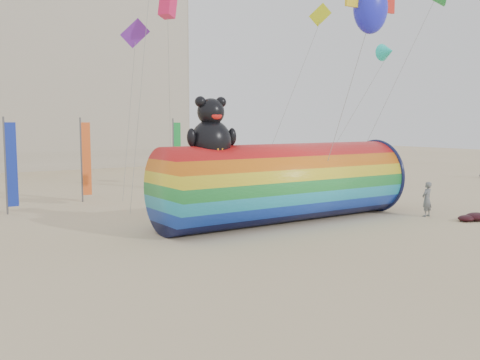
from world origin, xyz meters
TOP-DOWN VIEW (x-y plane):
  - ground at (0.00, 0.00)m, footprint 160.00×160.00m
  - windsock_assembly at (4.05, 2.90)m, footprint 13.28×4.04m
  - kite_handler at (11.10, -0.15)m, footprint 0.72×0.52m
  - fabric_bundle at (12.38, -2.26)m, footprint 2.62×1.35m
  - festival_banners at (-1.09, 15.02)m, footprint 12.79×4.61m

SIDE VIEW (x-z plane):
  - ground at x=0.00m, z-range 0.00..0.00m
  - fabric_bundle at x=12.38m, z-range -0.03..0.37m
  - kite_handler at x=11.10m, z-range 0.00..1.82m
  - windsock_assembly at x=4.05m, z-range -1.03..5.09m
  - festival_banners at x=-1.09m, z-range 0.04..5.24m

